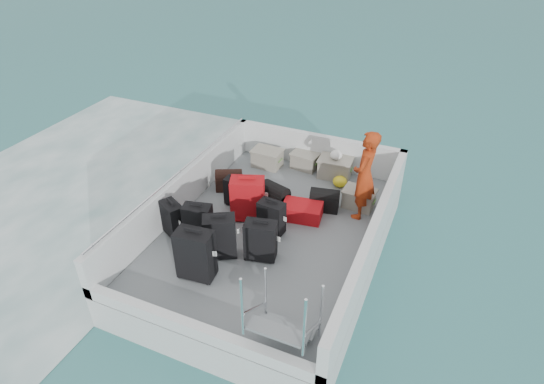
% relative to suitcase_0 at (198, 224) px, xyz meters
% --- Properties ---
extents(ground, '(160.00, 160.00, 0.00)m').
position_rel_suitcase_0_xyz_m(ground, '(0.95, 0.75, -0.97)').
color(ground, '#1C6162').
rests_on(ground, ground).
extents(wake_foam, '(10.00, 10.00, 0.00)m').
position_rel_suitcase_0_xyz_m(wake_foam, '(-3.85, 0.75, -0.97)').
color(wake_foam, white).
rests_on(wake_foam, ground).
extents(ferry_hull, '(3.60, 5.00, 0.60)m').
position_rel_suitcase_0_xyz_m(ferry_hull, '(0.95, 0.75, -0.67)').
color(ferry_hull, silver).
rests_on(ferry_hull, ground).
extents(deck, '(3.30, 4.70, 0.02)m').
position_rel_suitcase_0_xyz_m(deck, '(0.95, 0.75, -0.36)').
color(deck, slate).
rests_on(deck, ferry_hull).
extents(deck_fittings, '(3.60, 5.00, 0.90)m').
position_rel_suitcase_0_xyz_m(deck_fittings, '(1.29, 0.43, 0.02)').
color(deck_fittings, silver).
rests_on(deck_fittings, deck).
extents(suitcase_0, '(0.50, 0.35, 0.70)m').
position_rel_suitcase_0_xyz_m(suitcase_0, '(0.00, 0.00, 0.00)').
color(suitcase_0, black).
rests_on(suitcase_0, deck).
extents(suitcase_1, '(0.49, 0.41, 0.63)m').
position_rel_suitcase_0_xyz_m(suitcase_1, '(-0.47, -0.03, -0.03)').
color(suitcase_1, black).
rests_on(suitcase_1, deck).
extents(suitcase_2, '(0.39, 0.24, 0.55)m').
position_rel_suitcase_0_xyz_m(suitcase_2, '(0.06, 1.18, -0.07)').
color(suitcase_2, black).
rests_on(suitcase_2, deck).
extents(suitcase_3, '(0.57, 0.37, 0.82)m').
position_rel_suitcase_0_xyz_m(suitcase_3, '(0.40, -0.72, 0.06)').
color(suitcase_3, black).
rests_on(suitcase_3, deck).
extents(suitcase_4, '(0.58, 0.50, 0.73)m').
position_rel_suitcase_0_xyz_m(suitcase_4, '(0.49, -0.17, 0.02)').
color(suitcase_4, black).
rests_on(suitcase_4, deck).
extents(suitcase_5, '(0.66, 0.52, 0.79)m').
position_rel_suitcase_0_xyz_m(suitcase_5, '(0.44, 0.91, 0.04)').
color(suitcase_5, '#B60E11').
rests_on(suitcase_5, deck).
extents(suitcase_6, '(0.54, 0.38, 0.67)m').
position_rel_suitcase_0_xyz_m(suitcase_6, '(1.09, 0.03, -0.01)').
color(suitcase_6, black).
rests_on(suitcase_6, deck).
extents(suitcase_7, '(0.46, 0.30, 0.61)m').
position_rel_suitcase_0_xyz_m(suitcase_7, '(0.99, 0.68, -0.05)').
color(suitcase_7, black).
rests_on(suitcase_7, deck).
extents(suitcase_8, '(0.75, 0.55, 0.27)m').
position_rel_suitcase_0_xyz_m(suitcase_8, '(1.32, 1.29, -0.21)').
color(suitcase_8, '#B60E11').
rests_on(suitcase_8, deck).
extents(duffel_0, '(0.58, 0.49, 0.32)m').
position_rel_suitcase_0_xyz_m(duffel_0, '(-0.31, 1.61, -0.19)').
color(duffel_0, black).
rests_on(duffel_0, deck).
extents(duffel_1, '(0.58, 0.44, 0.32)m').
position_rel_suitcase_0_xyz_m(duffel_1, '(0.71, 1.51, -0.19)').
color(duffel_1, black).
rests_on(duffel_1, deck).
extents(duffel_2, '(0.57, 0.39, 0.32)m').
position_rel_suitcase_0_xyz_m(duffel_2, '(1.60, 1.70, -0.19)').
color(duffel_2, black).
rests_on(duffel_2, deck).
extents(crate_0, '(0.59, 0.42, 0.35)m').
position_rel_suitcase_0_xyz_m(crate_0, '(0.01, 2.71, -0.18)').
color(crate_0, gray).
rests_on(crate_0, deck).
extents(crate_1, '(0.56, 0.42, 0.31)m').
position_rel_suitcase_0_xyz_m(crate_1, '(0.77, 2.95, -0.19)').
color(crate_1, gray).
rests_on(crate_1, deck).
extents(crate_2, '(0.65, 0.47, 0.38)m').
position_rel_suitcase_0_xyz_m(crate_2, '(1.44, 2.87, -0.16)').
color(crate_2, gray).
rests_on(crate_2, deck).
extents(crate_3, '(0.56, 0.41, 0.32)m').
position_rel_suitcase_0_xyz_m(crate_3, '(2.15, 2.02, -0.19)').
color(crate_3, gray).
rests_on(crate_3, deck).
extents(yellow_bag, '(0.28, 0.26, 0.22)m').
position_rel_suitcase_0_xyz_m(yellow_bag, '(1.64, 2.55, -0.24)').
color(yellow_bag, gold).
rests_on(yellow_bag, deck).
extents(white_bag, '(0.24, 0.24, 0.18)m').
position_rel_suitcase_0_xyz_m(white_bag, '(1.44, 2.87, 0.12)').
color(white_bag, white).
rests_on(white_bag, crate_2).
extents(passenger, '(0.44, 0.63, 1.63)m').
position_rel_suitcase_0_xyz_m(passenger, '(2.24, 1.79, 0.47)').
color(passenger, red).
rests_on(passenger, deck).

